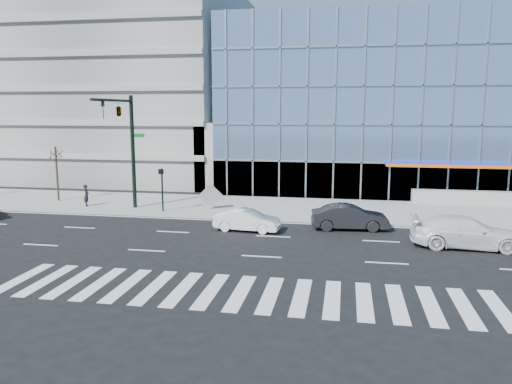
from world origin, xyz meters
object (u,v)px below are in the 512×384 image
(traffic_signal, at_px, (123,124))
(tilted_panel, at_px, (211,196))
(white_sedan, at_px, (247,220))
(street_tree_near, at_px, (56,154))
(dark_sedan, at_px, (349,217))
(white_suv, at_px, (466,232))
(ped_signal_post, at_px, (162,183))
(pedestrian, at_px, (86,195))

(traffic_signal, bearing_deg, tilted_panel, 18.42)
(traffic_signal, xyz_separation_m, white_sedan, (9.28, -3.50, -5.52))
(street_tree_near, relative_size, dark_sedan, 0.92)
(white_suv, bearing_deg, white_sedan, 84.22)
(ped_signal_post, bearing_deg, pedestrian, 171.86)
(pedestrian, distance_m, tilted_panel, 9.28)
(ped_signal_post, height_order, tilted_panel, ped_signal_post)
(street_tree_near, bearing_deg, ped_signal_post, -15.06)
(tilted_panel, bearing_deg, ped_signal_post, -167.51)
(ped_signal_post, xyz_separation_m, tilted_panel, (3.07, 1.48, -1.07))
(traffic_signal, distance_m, street_tree_near, 7.96)
(ped_signal_post, bearing_deg, dark_sedan, -10.73)
(pedestrian, relative_size, tilted_panel, 1.22)
(white_sedan, height_order, dark_sedan, dark_sedan)
(traffic_signal, height_order, ped_signal_post, traffic_signal)
(white_sedan, xyz_separation_m, pedestrian, (-12.97, 4.76, 0.30))
(dark_sedan, height_order, tilted_panel, tilted_panel)
(traffic_signal, height_order, white_suv, traffic_signal)
(white_sedan, bearing_deg, white_suv, -91.80)
(dark_sedan, distance_m, pedestrian, 19.26)
(traffic_signal, distance_m, dark_sedan, 16.34)
(traffic_signal, relative_size, pedestrian, 5.03)
(ped_signal_post, relative_size, dark_sedan, 0.65)
(street_tree_near, xyz_separation_m, dark_sedan, (22.28, -4.98, -3.02))
(white_suv, height_order, white_sedan, white_suv)
(white_sedan, relative_size, pedestrian, 2.48)
(pedestrian, bearing_deg, white_sedan, -133.92)
(dark_sedan, height_order, pedestrian, pedestrian)
(dark_sedan, distance_m, tilted_panel, 10.47)
(traffic_signal, xyz_separation_m, street_tree_near, (-7.00, 2.93, -2.39))
(ped_signal_post, height_order, dark_sedan, ped_signal_post)
(ped_signal_post, relative_size, white_suv, 0.53)
(ped_signal_post, distance_m, white_sedan, 7.95)
(pedestrian, bearing_deg, white_suv, -127.90)
(traffic_signal, height_order, pedestrian, traffic_signal)
(white_suv, distance_m, tilted_panel, 17.15)
(white_sedan, bearing_deg, street_tree_near, 73.90)
(tilted_panel, bearing_deg, white_sedan, -68.50)
(dark_sedan, xyz_separation_m, pedestrian, (-18.97, 3.31, 0.19))
(white_suv, distance_m, dark_sedan, 6.70)
(traffic_signal, bearing_deg, white_sedan, -20.64)
(ped_signal_post, distance_m, street_tree_near, 9.97)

